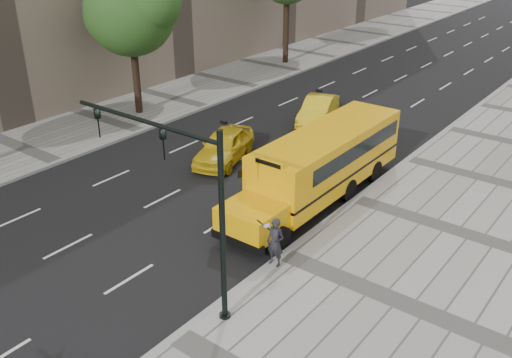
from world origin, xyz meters
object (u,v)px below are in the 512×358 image
Objects in this scene: taxi_near at (224,146)px; taxi_far at (318,110)px; tree_b at (131,9)px; school_bus at (324,159)px; pedestrian at (275,242)px; traffic_signal at (186,192)px.

taxi_far is (0.70, 7.91, -0.05)m from taxi_near.
tree_b reaches higher than school_bus.
tree_b reaches higher than taxi_far.
pedestrian is at bearing -56.97° from taxi_near.
taxi_far is at bearing 109.08° from traffic_signal.
taxi_near is at bearing -14.47° from tree_b.
taxi_near is 12.17m from traffic_signal.
taxi_near is 1.03× the size of taxi_far.
taxi_near is 2.56× the size of pedestrian.
pedestrian is (1.65, -5.96, -0.69)m from school_bus.
pedestrian is at bearing -27.31° from tree_b.
traffic_signal reaches higher than taxi_far.
tree_b is 0.78× the size of school_bus.
pedestrian is at bearing -74.53° from school_bus.
school_bus is 9.58m from traffic_signal.
tree_b is at bearing 147.68° from taxi_near.
tree_b reaches higher than taxi_near.
taxi_far is at bearing 67.11° from taxi_near.
taxi_far is (-5.36, 8.21, -1.01)m from school_bus.
traffic_signal is (0.69, -9.27, 2.33)m from school_bus.
school_bus is at bearing -9.85° from tree_b.
traffic_signal reaches higher than school_bus.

